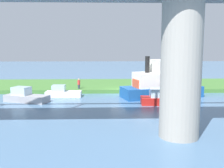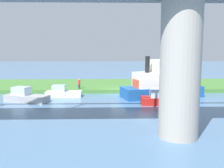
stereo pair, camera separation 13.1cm
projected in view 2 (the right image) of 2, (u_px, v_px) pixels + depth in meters
The scene contains 9 objects.
ground_plane at pixel (120, 93), 35.07m from camera, with size 160.00×160.00×0.00m, color #4C7093.
grassy_bank at pixel (118, 85), 40.97m from camera, with size 80.00×12.00×0.50m, color #427533.
bridge_pylon at pixel (180, 70), 17.51m from camera, with size 2.72×2.72×9.34m, color #9E998E.
person_on_bank at pixel (79, 84), 35.93m from camera, with size 0.44×0.44×1.39m.
mooring_post at pixel (173, 85), 35.65m from camera, with size 0.20×0.20×1.01m, color brown.
motorboat_red at pixel (164, 82), 32.46m from camera, with size 10.49×5.71×5.10m.
houseboat_blue at pixel (163, 99), 28.33m from camera, with size 5.25×2.11×1.72m.
motorboat_white at pixel (26, 96), 29.74m from camera, with size 5.38×3.42×1.69m.
riverboat_paddlewheel at pixel (63, 92), 32.78m from camera, with size 4.46×1.69×1.47m.
Camera 2 is at (2.14, 34.50, 6.18)m, focal length 41.86 mm.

